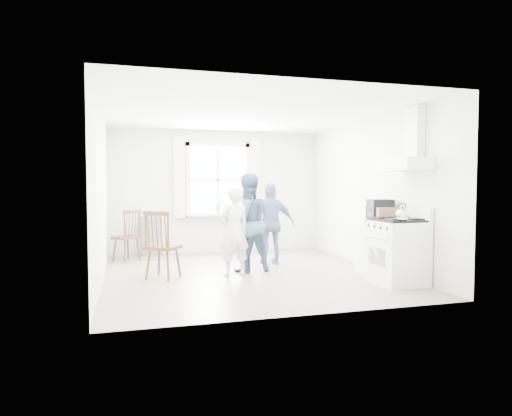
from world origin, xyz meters
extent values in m
cube|color=gray|center=(0.00, 0.00, -0.01)|extent=(4.62, 5.12, 0.02)
cube|color=silver|center=(0.00, 2.52, 1.30)|extent=(4.62, 0.04, 2.64)
cube|color=silver|center=(0.00, -2.52, 1.30)|extent=(4.62, 0.04, 2.64)
cube|color=silver|center=(-2.27, 0.00, 1.30)|extent=(0.04, 5.12, 2.64)
cube|color=silver|center=(2.27, 0.00, 1.30)|extent=(0.04, 5.12, 2.64)
cube|color=white|center=(0.00, 0.00, 2.61)|extent=(4.62, 5.12, 0.02)
cube|color=white|center=(0.00, 2.48, 1.55)|extent=(1.20, 0.02, 1.40)
cube|color=white|center=(0.00, 2.46, 2.29)|extent=(1.38, 0.09, 0.09)
cube|color=white|center=(0.00, 2.46, 0.81)|extent=(1.38, 0.09, 0.09)
cube|color=white|center=(-0.65, 2.46, 1.55)|extent=(0.09, 0.09, 1.58)
cube|color=white|center=(0.65, 2.46, 1.55)|extent=(0.09, 0.09, 1.58)
cube|color=white|center=(0.00, 2.38, 0.82)|extent=(1.38, 0.24, 0.06)
cube|color=#F3E8C8|center=(-0.82, 2.44, 1.60)|extent=(0.24, 0.05, 1.70)
cube|color=#F3E8C8|center=(0.82, 2.44, 1.60)|extent=(0.24, 0.05, 1.70)
cube|color=white|center=(2.02, -1.35, 1.74)|extent=(0.45, 0.76, 0.18)
cube|color=white|center=(2.17, -1.35, 2.21)|extent=(0.14, 0.30, 0.76)
cube|color=slate|center=(-1.40, 2.33, 0.40)|extent=(0.40, 0.30, 0.80)
cube|color=white|center=(1.91, -1.35, 0.46)|extent=(0.65, 0.76, 0.92)
cube|color=black|center=(1.91, -1.35, 0.94)|extent=(0.61, 0.72, 0.03)
cube|color=white|center=(2.20, -1.35, 1.02)|extent=(0.06, 0.76, 0.20)
cylinder|color=silver|center=(1.56, -1.35, 0.70)|extent=(0.02, 0.61, 0.02)
sphere|color=silver|center=(1.79, -1.64, 1.04)|extent=(0.17, 0.17, 0.17)
cylinder|color=silver|center=(1.79, -1.64, 0.99)|extent=(0.16, 0.16, 0.03)
torus|color=black|center=(1.79, -1.64, 1.14)|extent=(0.11, 0.04, 0.11)
cube|color=white|center=(1.98, -0.65, 0.45)|extent=(0.50, 0.55, 0.90)
cube|color=black|center=(2.01, -0.69, 0.98)|extent=(0.38, 0.35, 0.17)
cube|color=black|center=(2.01, -0.69, 1.14)|extent=(0.38, 0.35, 0.15)
cube|color=#8D6444|center=(2.01, -0.84, 1.00)|extent=(0.32, 0.24, 0.19)
cube|color=#4A2717|center=(-1.90, 1.78, 0.45)|extent=(0.57, 0.57, 0.05)
cube|color=#4A2717|center=(-1.79, 1.65, 0.71)|extent=(0.34, 0.30, 0.54)
cylinder|color=#4A2717|center=(-1.90, 1.78, 0.21)|extent=(0.04, 0.04, 0.43)
cube|color=#4A2717|center=(-1.35, -0.03, 0.48)|extent=(0.61, 0.61, 0.05)
cube|color=#4A2717|center=(-1.46, -0.19, 0.77)|extent=(0.39, 0.30, 0.58)
cylinder|color=#4A2717|center=(-1.35, -0.03, 0.23)|extent=(0.04, 0.04, 0.46)
imported|color=silver|center=(-0.26, -0.14, 0.71)|extent=(0.60, 0.60, 1.42)
imported|color=#405777|center=(0.04, 0.15, 0.81)|extent=(0.91, 0.91, 1.63)
imported|color=navy|center=(0.63, 0.69, 0.74)|extent=(0.90, 0.90, 1.48)
imported|color=#306C30|center=(-0.01, 2.36, 1.00)|extent=(0.19, 0.19, 0.30)
camera|label=1|loc=(-1.89, -7.14, 1.46)|focal=32.00mm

